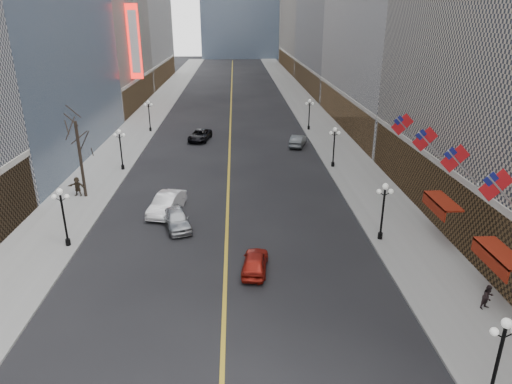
{
  "coord_description": "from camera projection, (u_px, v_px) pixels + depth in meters",
  "views": [
    {
      "loc": [
        0.86,
        -0.93,
        16.2
      ],
      "look_at": [
        1.78,
        19.65,
        8.19
      ],
      "focal_mm": 32.0,
      "sensor_mm": 36.0,
      "label": 1
    }
  ],
  "objects": [
    {
      "name": "ped_east_walk",
      "position": [
        488.0,
        297.0,
        26.48
      ],
      "size": [
        0.84,
        0.64,
        1.52
      ],
      "primitive_type": "imported",
      "rotation": [
        0.0,
        0.0,
        0.36
      ],
      "color": "black",
      "rests_on": "sidewalk_east"
    },
    {
      "name": "streetlamp_east_3",
      "position": [
        309.0,
        111.0,
        67.59
      ],
      "size": [
        1.26,
        0.44,
        4.52
      ],
      "color": "black",
      "rests_on": "sidewalk_east"
    },
    {
      "name": "sidewalk_east",
      "position": [
        318.0,
        124.0,
        72.43
      ],
      "size": [
        6.0,
        230.0,
        0.15
      ],
      "primitive_type": "cube",
      "color": "gray",
      "rests_on": "ground"
    },
    {
      "name": "sidewalk_west",
      "position": [
        141.0,
        126.0,
        71.26
      ],
      "size": [
        6.0,
        230.0,
        0.15
      ],
      "primitive_type": "cube",
      "color": "gray",
      "rests_on": "ground"
    },
    {
      "name": "car_sb_mid",
      "position": [
        255.0,
        262.0,
        30.68
      ],
      "size": [
        2.16,
        4.25,
        1.39
      ],
      "primitive_type": "imported",
      "rotation": [
        0.0,
        0.0,
        3.01
      ],
      "color": "maroon",
      "rests_on": "ground"
    },
    {
      "name": "flag_3",
      "position": [
        457.0,
        161.0,
        29.84
      ],
      "size": [
        2.87,
        0.12,
        2.87
      ],
      "color": "#B2B2B7",
      "rests_on": "ground"
    },
    {
      "name": "streetlamp_east_1",
      "position": [
        383.0,
        206.0,
        34.07
      ],
      "size": [
        1.26,
        0.44,
        4.52
      ],
      "color": "black",
      "rests_on": "sidewalk_east"
    },
    {
      "name": "streetlamp_west_1",
      "position": [
        63.0,
        211.0,
        33.08
      ],
      "size": [
        1.26,
        0.44,
        4.52
      ],
      "color": "black",
      "rests_on": "sidewalk_west"
    },
    {
      "name": "streetlamp_east_0",
      "position": [
        500.0,
        354.0,
        19.18
      ],
      "size": [
        1.26,
        0.44,
        4.52
      ],
      "color": "black",
      "rests_on": "sidewalk_east"
    },
    {
      "name": "streetlamp_west_3",
      "position": [
        149.0,
        113.0,
        66.6
      ],
      "size": [
        1.26,
        0.44,
        4.52
      ],
      "color": "black",
      "rests_on": "sidewalk_west"
    },
    {
      "name": "flag_4",
      "position": [
        427.0,
        141.0,
        34.49
      ],
      "size": [
        2.87,
        0.12,
        2.87
      ],
      "color": "#B2B2B7",
      "rests_on": "ground"
    },
    {
      "name": "streetlamp_west_2",
      "position": [
        120.0,
        145.0,
        49.84
      ],
      "size": [
        1.26,
        0.44,
        4.52
      ],
      "color": "black",
      "rests_on": "sidewalk_west"
    },
    {
      "name": "car_nb_mid",
      "position": [
        167.0,
        204.0,
        39.75
      ],
      "size": [
        3.06,
        5.5,
        1.72
      ],
      "primitive_type": "imported",
      "rotation": [
        0.0,
        0.0,
        -0.25
      ],
      "color": "white",
      "rests_on": "ground"
    },
    {
      "name": "tree_west_far",
      "position": [
        77.0,
        133.0,
        41.11
      ],
      "size": [
        3.6,
        3.6,
        7.92
      ],
      "color": "#2D231C",
      "rests_on": "sidewalk_west"
    },
    {
      "name": "awning_c",
      "position": [
        440.0,
        202.0,
        34.19
      ],
      "size": [
        1.4,
        4.0,
        0.93
      ],
      "color": "maroon",
      "rests_on": "ground"
    },
    {
      "name": "theatre_marquee",
      "position": [
        134.0,
        42.0,
        76.17
      ],
      "size": [
        2.0,
        0.55,
        12.0
      ],
      "color": "red",
      "rests_on": "ground"
    },
    {
      "name": "flag_5",
      "position": [
        404.0,
        126.0,
        39.15
      ],
      "size": [
        2.87,
        0.12,
        2.87
      ],
      "color": "#B2B2B7",
      "rests_on": "ground"
    },
    {
      "name": "lane_line",
      "position": [
        231.0,
        112.0,
        81.18
      ],
      "size": [
        0.25,
        200.0,
        0.02
      ],
      "primitive_type": "cube",
      "color": "gold",
      "rests_on": "ground"
    },
    {
      "name": "car_nb_near",
      "position": [
        176.0,
        219.0,
        36.93
      ],
      "size": [
        3.19,
        5.0,
        1.59
      ],
      "primitive_type": "imported",
      "rotation": [
        0.0,
        0.0,
        0.31
      ],
      "color": "#A6AAAE",
      "rests_on": "ground"
    },
    {
      "name": "car_nb_far",
      "position": [
        200.0,
        135.0,
        62.83
      ],
      "size": [
        3.39,
        5.68,
        1.48
      ],
      "primitive_type": "imported",
      "rotation": [
        0.0,
        0.0,
        -0.18
      ],
      "color": "black",
      "rests_on": "ground"
    },
    {
      "name": "flag_2",
      "position": [
        498.0,
        188.0,
        25.18
      ],
      "size": [
        2.87,
        0.12,
        2.87
      ],
      "color": "#B2B2B7",
      "rests_on": "ground"
    },
    {
      "name": "awning_b",
      "position": [
        498.0,
        255.0,
        26.74
      ],
      "size": [
        1.4,
        4.0,
        0.93
      ],
      "color": "maroon",
      "rests_on": "ground"
    },
    {
      "name": "streetlamp_east_2",
      "position": [
        334.0,
        143.0,
        50.83
      ],
      "size": [
        1.26,
        0.44,
        4.52
      ],
      "color": "black",
      "rests_on": "sidewalk_east"
    },
    {
      "name": "ped_west_far",
      "position": [
        77.0,
        186.0,
        43.1
      ],
      "size": [
        1.78,
        0.8,
        1.85
      ],
      "primitive_type": "imported",
      "rotation": [
        0.0,
        0.0,
        -0.19
      ],
      "color": "#31281B",
      "rests_on": "sidewalk_west"
    },
    {
      "name": "car_sb_far",
      "position": [
        298.0,
        141.0,
        60.09
      ],
      "size": [
        2.89,
        4.86,
        1.51
      ],
      "primitive_type": "imported",
      "rotation": [
        0.0,
        0.0,
        2.84
      ],
      "color": "#4C5053",
      "rests_on": "ground"
    }
  ]
}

